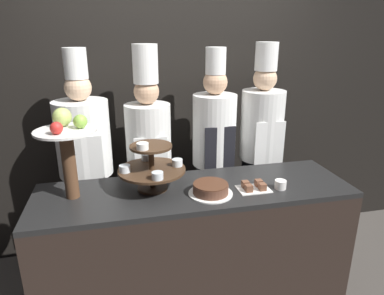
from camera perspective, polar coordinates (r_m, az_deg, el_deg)
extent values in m
cube|color=black|center=(3.02, -3.62, 8.58)|extent=(10.00, 0.06, 2.80)
cube|color=black|center=(2.51, 0.53, -17.07)|extent=(2.07, 0.61, 0.92)
cube|color=black|center=(2.27, 0.56, -7.22)|extent=(2.07, 0.61, 0.03)
cylinder|color=#3D2819|center=(2.26, -6.60, -6.67)|extent=(0.20, 0.20, 0.02)
cylinder|color=#3D2819|center=(2.21, -6.73, -3.33)|extent=(0.04, 0.04, 0.30)
cylinder|color=#3D2819|center=(2.21, -6.72, -3.74)|extent=(0.43, 0.43, 0.02)
cylinder|color=#3D2819|center=(2.16, -6.87, 0.18)|extent=(0.27, 0.27, 0.02)
cylinder|color=silver|center=(2.18, -11.13, -3.49)|extent=(0.07, 0.07, 0.04)
cylinder|color=gold|center=(2.18, -11.12, -3.65)|extent=(0.06, 0.06, 0.03)
cylinder|color=silver|center=(2.05, -5.77, -4.69)|extent=(0.07, 0.07, 0.04)
cylinder|color=green|center=(2.05, -5.77, -4.86)|extent=(0.06, 0.06, 0.03)
cylinder|color=silver|center=(2.24, -2.48, -2.52)|extent=(0.07, 0.07, 0.04)
cylinder|color=beige|center=(2.24, -2.48, -2.68)|extent=(0.06, 0.06, 0.03)
cylinder|color=silver|center=(2.36, -7.59, -1.54)|extent=(0.07, 0.07, 0.04)
cylinder|color=red|center=(2.36, -7.58, -1.70)|extent=(0.06, 0.06, 0.03)
cylinder|color=white|center=(2.08, -8.24, 0.22)|extent=(0.07, 0.07, 0.04)
cylinder|color=brown|center=(2.19, -19.75, -2.85)|extent=(0.08, 0.08, 0.42)
cylinder|color=white|center=(2.12, -20.39, 2.59)|extent=(0.36, 0.36, 0.01)
sphere|color=#84B742|center=(2.12, -18.13, 4.15)|extent=(0.08, 0.08, 0.08)
sphere|color=#ADC160|center=(2.20, -20.85, 4.76)|extent=(0.11, 0.11, 0.11)
sphere|color=red|center=(2.04, -21.67, 3.03)|extent=(0.07, 0.07, 0.07)
cylinder|color=white|center=(2.19, 3.10, -7.64)|extent=(0.28, 0.28, 0.01)
cylinder|color=brown|center=(2.17, 3.12, -6.86)|extent=(0.22, 0.22, 0.06)
cylinder|color=#472819|center=(2.16, 3.13, -6.09)|extent=(0.22, 0.22, 0.01)
cylinder|color=white|center=(2.32, 14.52, -5.99)|extent=(0.08, 0.08, 0.06)
cube|color=white|center=(2.28, 10.22, -6.83)|extent=(0.21, 0.15, 0.01)
cube|color=brown|center=(2.22, 9.44, -6.71)|extent=(0.04, 0.04, 0.04)
cube|color=brown|center=(2.26, 11.65, -6.44)|extent=(0.04, 0.04, 0.04)
cube|color=brown|center=(2.28, 8.88, -6.08)|extent=(0.04, 0.04, 0.04)
cube|color=brown|center=(2.31, 11.04, -5.83)|extent=(0.04, 0.04, 0.04)
cube|color=#38332D|center=(2.97, -16.25, -12.10)|extent=(0.30, 0.16, 0.90)
cylinder|color=white|center=(2.68, -17.65, 1.49)|extent=(0.40, 0.40, 0.56)
cube|color=white|center=(2.53, -17.70, -2.19)|extent=(0.28, 0.01, 0.36)
sphere|color=#DBB28E|center=(2.60, -18.48, 9.45)|extent=(0.19, 0.19, 0.19)
cylinder|color=white|center=(2.58, -18.87, 13.13)|extent=(0.16, 0.16, 0.21)
cube|color=#28282D|center=(2.97, -6.70, -11.78)|extent=(0.26, 0.14, 0.85)
cylinder|color=silver|center=(2.69, -7.26, 1.31)|extent=(0.35, 0.35, 0.56)
cube|color=white|center=(2.57, -6.78, -2.16)|extent=(0.25, 0.01, 0.36)
sphere|color=tan|center=(2.60, -7.60, 9.20)|extent=(0.19, 0.19, 0.19)
cylinder|color=white|center=(2.58, -7.80, 13.64)|extent=(0.18, 0.18, 0.28)
cube|color=#28282D|center=(3.05, 3.44, -10.44)|extent=(0.26, 0.14, 0.89)
cylinder|color=white|center=(2.77, 3.73, 2.90)|extent=(0.35, 0.35, 0.58)
cube|color=black|center=(2.66, 4.68, -0.45)|extent=(0.24, 0.01, 0.37)
sphere|color=tan|center=(2.69, 3.90, 10.78)|extent=(0.19, 0.19, 0.19)
cylinder|color=white|center=(2.68, 3.98, 14.23)|extent=(0.16, 0.16, 0.20)
cube|color=black|center=(3.18, 10.70, -9.34)|extent=(0.27, 0.15, 0.90)
cylinder|color=white|center=(2.91, 11.57, 3.66)|extent=(0.36, 0.36, 0.58)
cube|color=white|center=(2.79, 12.80, 0.48)|extent=(0.25, 0.01, 0.37)
sphere|color=#DBB28E|center=(2.84, 12.08, 11.16)|extent=(0.19, 0.19, 0.19)
cylinder|color=white|center=(2.82, 12.32, 14.61)|extent=(0.18, 0.18, 0.22)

